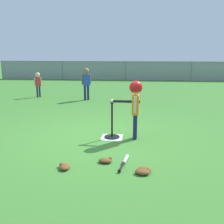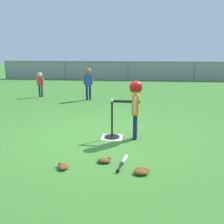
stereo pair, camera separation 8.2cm
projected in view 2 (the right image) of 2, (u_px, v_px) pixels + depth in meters
The scene contains 13 objects.
ground_plane at pixel (99, 137), 5.69m from camera, with size 60.00×60.00×0.00m, color #3D7A2D.
home_plate at pixel (112, 137), 5.63m from camera, with size 0.44×0.44×0.01m, color white.
batting_tee at pixel (112, 132), 5.61m from camera, with size 0.32×0.32×0.75m.
baseball_on_tee at pixel (112, 101), 5.46m from camera, with size 0.07×0.07×0.07m, color white.
batter_child at pixel (135, 98), 5.37m from camera, with size 0.64×0.34×1.20m.
fielder_deep_right at pixel (88, 79), 9.77m from camera, with size 0.34×0.23×1.18m.
fielder_near_right at pixel (40, 81), 10.45m from camera, with size 0.24×0.20×0.96m.
spare_bat_silver at pixel (123, 161), 4.36m from camera, with size 0.15×0.62×0.06m.
glove_by_plate at pixel (104, 160), 4.37m from camera, with size 0.24×0.18×0.07m.
glove_near_bats at pixel (63, 166), 4.14m from camera, with size 0.19×0.24×0.07m.
glove_tossed_aside at pixel (142, 170), 4.02m from camera, with size 0.25×0.21×0.07m.
glove_outfield_drop at pixel (141, 172), 3.95m from camera, with size 0.23×0.18×0.07m.
outfield_fence at pixel (128, 70), 16.55m from camera, with size 16.06×0.06×1.15m.
Camera 2 is at (0.87, -5.36, 1.78)m, focal length 42.91 mm.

